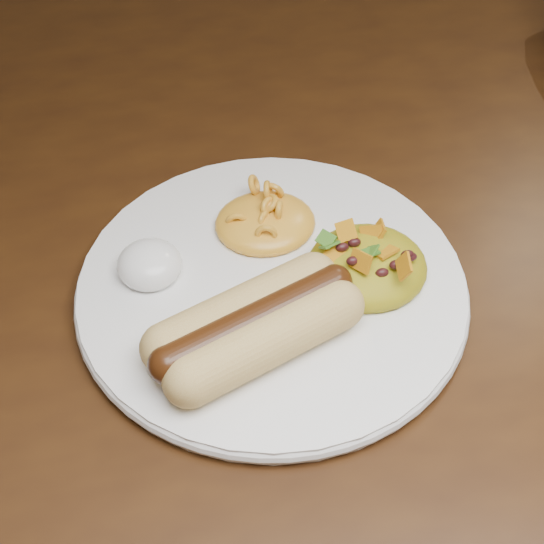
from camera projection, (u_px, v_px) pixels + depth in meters
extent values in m
cube|color=#361D0A|center=(363.00, 199.00, 0.67)|extent=(1.60, 0.90, 0.04)
cylinder|color=white|center=(272.00, 289.00, 0.57)|extent=(0.35, 0.35, 0.01)
cylinder|color=#DECB7F|center=(259.00, 346.00, 0.51)|extent=(0.11, 0.07, 0.03)
cylinder|color=#DECB7F|center=(250.00, 307.00, 0.53)|extent=(0.11, 0.07, 0.03)
cylinder|color=#40210C|center=(254.00, 322.00, 0.51)|extent=(0.12, 0.07, 0.02)
ellipsoid|color=yellow|center=(265.00, 213.00, 0.59)|extent=(0.08, 0.07, 0.03)
ellipsoid|color=white|center=(149.00, 259.00, 0.56)|extent=(0.05, 0.05, 0.03)
ellipsoid|color=#C47A02|center=(367.00, 263.00, 0.56)|extent=(0.08, 0.08, 0.03)
cube|color=white|center=(260.00, 361.00, 0.53)|extent=(0.06, 0.15, 0.00)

